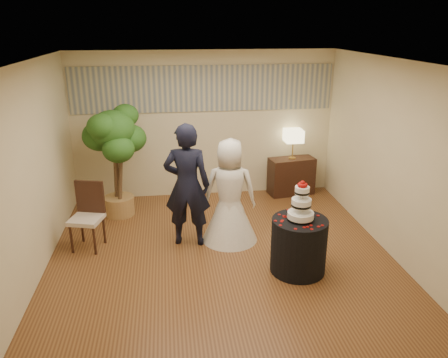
{
  "coord_description": "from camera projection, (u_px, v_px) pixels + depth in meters",
  "views": [
    {
      "loc": [
        -0.71,
        -5.7,
        3.27
      ],
      "look_at": [
        0.1,
        0.4,
        1.05
      ],
      "focal_mm": 35.0,
      "sensor_mm": 36.0,
      "label": 1
    }
  ],
  "objects": [
    {
      "name": "side_chair",
      "position": [
        86.0,
        217.0,
        6.54
      ],
      "size": [
        0.58,
        0.59,
        1.02
      ],
      "primitive_type": null,
      "rotation": [
        0.0,
        0.0,
        -0.27
      ],
      "color": "black",
      "rests_on": "floor"
    },
    {
      "name": "wedding_cake",
      "position": [
        302.0,
        201.0,
        5.75
      ],
      "size": [
        0.36,
        0.36,
        0.56
      ],
      "primitive_type": null,
      "color": "white",
      "rests_on": "cake_table"
    },
    {
      "name": "bride",
      "position": [
        230.0,
        191.0,
        6.7
      ],
      "size": [
        1.02,
        1.02,
        1.65
      ],
      "primitive_type": "imported",
      "rotation": [
        0.0,
        0.0,
        2.96
      ],
      "color": "white",
      "rests_on": "floor"
    },
    {
      "name": "groom",
      "position": [
        187.0,
        185.0,
        6.55
      ],
      "size": [
        0.77,
        0.57,
        1.91
      ],
      "primitive_type": "imported",
      "rotation": [
        0.0,
        0.0,
        2.97
      ],
      "color": "black",
      "rests_on": "floor"
    },
    {
      "name": "wall_left",
      "position": [
        32.0,
        173.0,
        5.73
      ],
      "size": [
        0.06,
        5.0,
        2.8
      ],
      "primitive_type": "cube",
      "color": "beige",
      "rests_on": "ground"
    },
    {
      "name": "wall_front",
      "position": [
        257.0,
        255.0,
        3.71
      ],
      "size": [
        5.0,
        0.06,
        2.8
      ],
      "primitive_type": "cube",
      "color": "beige",
      "rests_on": "ground"
    },
    {
      "name": "console",
      "position": [
        291.0,
        176.0,
        8.71
      ],
      "size": [
        0.94,
        0.53,
        0.74
      ],
      "primitive_type": "cube",
      "rotation": [
        0.0,
        0.0,
        0.16
      ],
      "color": "black",
      "rests_on": "floor"
    },
    {
      "name": "ceiling",
      "position": [
        220.0,
        61.0,
        5.56
      ],
      "size": [
        5.0,
        5.0,
        0.0
      ],
      "primitive_type": "cube",
      "color": "white",
      "rests_on": "wall_back"
    },
    {
      "name": "table_lamp",
      "position": [
        293.0,
        144.0,
        8.49
      ],
      "size": [
        0.34,
        0.34,
        0.58
      ],
      "primitive_type": null,
      "color": "beige",
      "rests_on": "console"
    },
    {
      "name": "cake_table",
      "position": [
        299.0,
        245.0,
        5.97
      ],
      "size": [
        0.99,
        0.99,
        0.77
      ],
      "primitive_type": "cylinder",
      "rotation": [
        0.0,
        0.0,
        0.4
      ],
      "color": "black",
      "rests_on": "floor"
    },
    {
      "name": "mural_border",
      "position": [
        204.0,
        89.0,
        8.11
      ],
      "size": [
        4.9,
        0.02,
        0.85
      ],
      "primitive_type": "cube",
      "color": "gray",
      "rests_on": "wall_back"
    },
    {
      "name": "ficus_tree",
      "position": [
        115.0,
        162.0,
        7.53
      ],
      "size": [
        1.21,
        1.21,
        1.99
      ],
      "primitive_type": null,
      "rotation": [
        0.0,
        0.0,
        -1.24
      ],
      "color": "#28591B",
      "rests_on": "floor"
    },
    {
      "name": "wall_back",
      "position": [
        204.0,
        125.0,
        8.37
      ],
      "size": [
        5.0,
        0.06,
        2.8
      ],
      "primitive_type": "cube",
      "color": "beige",
      "rests_on": "ground"
    },
    {
      "name": "floor",
      "position": [
        221.0,
        254.0,
        6.51
      ],
      "size": [
        5.0,
        5.0,
        0.0
      ],
      "primitive_type": "cube",
      "color": "brown",
      "rests_on": "ground"
    },
    {
      "name": "wall_right",
      "position": [
        391.0,
        158.0,
        6.35
      ],
      "size": [
        0.06,
        5.0,
        2.8
      ],
      "primitive_type": "cube",
      "color": "beige",
      "rests_on": "ground"
    }
  ]
}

